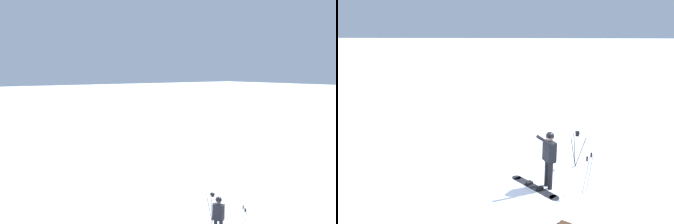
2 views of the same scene
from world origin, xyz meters
The scene contains 3 objects.
snowboarder centered at (0.69, 0.21, 1.09)m, with size 0.63×0.66×1.80m.
camera_tripod centered at (1.75, 1.71, 0.93)m, with size 0.55×0.53×1.29m.
ski_poles centered at (1.79, -0.08, 0.80)m, with size 0.31×0.39×1.21m.
Camera 1 is at (-8.76, -9.68, 6.49)m, focal length 39.81 mm.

